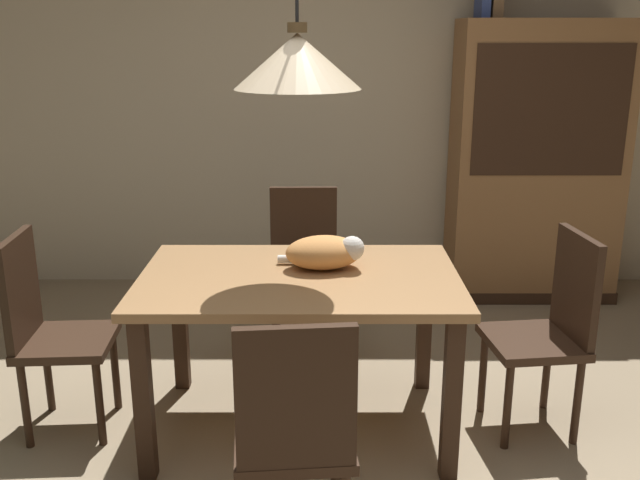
# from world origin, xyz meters

# --- Properties ---
(back_wall) EXTENTS (6.40, 0.10, 2.90)m
(back_wall) POSITION_xyz_m (0.00, 2.65, 1.45)
(back_wall) COLOR beige
(back_wall) RESTS_ON ground
(dining_table) EXTENTS (1.40, 0.90, 0.75)m
(dining_table) POSITION_xyz_m (-0.15, 0.57, 0.65)
(dining_table) COLOR #A87A4C
(dining_table) RESTS_ON ground
(chair_near_front) EXTENTS (0.44, 0.44, 0.93)m
(chair_near_front) POSITION_xyz_m (-0.14, -0.31, 0.51)
(chair_near_front) COLOR #382316
(chair_near_front) RESTS_ON ground
(chair_right_side) EXTENTS (0.44, 0.44, 0.93)m
(chair_right_side) POSITION_xyz_m (0.98, 0.58, 0.51)
(chair_right_side) COLOR #382316
(chair_right_side) RESTS_ON ground
(chair_far_back) EXTENTS (0.41, 0.41, 0.93)m
(chair_far_back) POSITION_xyz_m (-0.15, 1.45, 0.51)
(chair_far_back) COLOR #382316
(chair_far_back) RESTS_ON ground
(chair_left_side) EXTENTS (0.42, 0.42, 0.93)m
(chair_left_side) POSITION_xyz_m (-1.28, 0.57, 0.51)
(chair_left_side) COLOR #382316
(chair_left_side) RESTS_ON ground
(cat_sleeping) EXTENTS (0.39, 0.26, 0.16)m
(cat_sleeping) POSITION_xyz_m (-0.03, 0.66, 0.83)
(cat_sleeping) COLOR #E59951
(cat_sleeping) RESTS_ON dining_table
(pendant_lamp) EXTENTS (0.52, 0.52, 1.30)m
(pendant_lamp) POSITION_xyz_m (-0.15, 0.57, 1.66)
(pendant_lamp) COLOR beige
(hutch_bookcase) EXTENTS (1.12, 0.45, 1.85)m
(hutch_bookcase) POSITION_xyz_m (1.38, 2.32, 0.89)
(hutch_bookcase) COLOR olive
(hutch_bookcase) RESTS_ON ground
(book_brown_thick) EXTENTS (0.06, 0.24, 0.22)m
(book_brown_thick) POSITION_xyz_m (1.04, 2.32, 1.96)
(book_brown_thick) COLOR brown
(book_brown_thick) RESTS_ON hutch_bookcase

